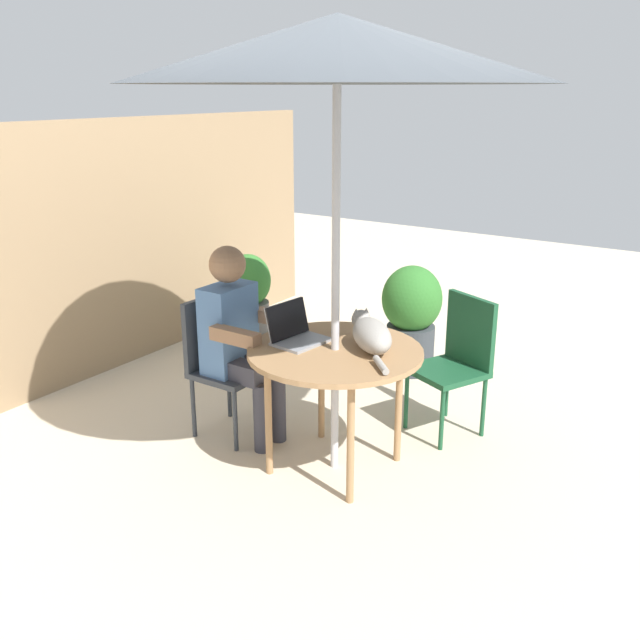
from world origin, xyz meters
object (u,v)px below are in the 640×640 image
object	(u,v)px
person_seated	(238,334)
laptop	(294,330)
patio_table	(335,360)
patio_umbrella	(337,49)
chair_empty	(458,355)
potted_plant_near_fence	(411,315)
chair_occupied	(220,355)
potted_plant_by_chair	(249,299)
cat	(370,334)

from	to	relation	value
person_seated	laptop	xyz separation A→B (m)	(-0.02, -0.43, 0.11)
patio_table	patio_umbrella	xyz separation A→B (m)	(0.00, 0.00, 1.60)
patio_table	chair_empty	world-z (taller)	chair_empty
laptop	potted_plant_near_fence	size ratio (longest dim) A/B	0.40
chair_occupied	person_seated	distance (m)	0.23
chair_occupied	chair_empty	xyz separation A→B (m)	(0.83, -1.23, 0.00)
potted_plant_by_chair	chair_occupied	bearing A→B (deg)	-147.70
laptop	cat	size ratio (longest dim) A/B	0.65
chair_empty	person_seated	world-z (taller)	person_seated
cat	potted_plant_by_chair	distance (m)	2.20
patio_table	patio_umbrella	world-z (taller)	patio_umbrella
patio_table	potted_plant_by_chair	distance (m)	2.11
patio_umbrella	cat	distance (m)	1.47
chair_empty	potted_plant_by_chair	world-z (taller)	chair_empty
chair_empty	potted_plant_by_chair	xyz separation A→B (m)	(0.45, 2.04, -0.08)
patio_umbrella	person_seated	size ratio (longest dim) A/B	2.01
potted_plant_near_fence	potted_plant_by_chair	size ratio (longest dim) A/B	1.04
laptop	patio_umbrella	bearing A→B (deg)	-86.22
patio_umbrella	laptop	size ratio (longest dim) A/B	7.36
chair_empty	laptop	distance (m)	1.10
person_seated	patio_table	bearing A→B (deg)	-90.00
patio_umbrella	cat	bearing A→B (deg)	-53.80
patio_umbrella	chair_occupied	bearing A→B (deg)	90.00
laptop	cat	xyz separation A→B (m)	(0.13, -0.42, 0.02)
chair_occupied	laptop	bearing A→B (deg)	-91.70
patio_table	person_seated	bearing A→B (deg)	90.00
patio_table	cat	xyz separation A→B (m)	(0.11, -0.16, 0.15)
cat	chair_empty	bearing A→B (deg)	-17.39
potted_plant_by_chair	cat	bearing A→B (deg)	-122.76
cat	patio_table	bearing A→B (deg)	126.20
patio_table	chair_empty	bearing A→B (deg)	-24.61
chair_empty	person_seated	xyz separation A→B (m)	(-0.83, 1.07, 0.17)
chair_occupied	cat	bearing A→B (deg)	-83.54
patio_umbrella	person_seated	world-z (taller)	patio_umbrella
person_seated	potted_plant_near_fence	xyz separation A→B (m)	(1.56, -0.39, -0.23)
patio_table	cat	bearing A→B (deg)	-53.80
patio_table	person_seated	world-z (taller)	person_seated
laptop	potted_plant_by_chair	xyz separation A→B (m)	(1.30, 1.40, -0.37)
patio_table	potted_plant_near_fence	distance (m)	1.61
cat	potted_plant_near_fence	xyz separation A→B (m)	(1.45, 0.46, -0.36)
chair_occupied	chair_empty	world-z (taller)	same
chair_occupied	potted_plant_near_fence	size ratio (longest dim) A/B	1.05
chair_occupied	potted_plant_near_fence	world-z (taller)	chair_occupied
patio_table	potted_plant_by_chair	xyz separation A→B (m)	(1.28, 1.66, -0.24)
chair_empty	potted_plant_near_fence	world-z (taller)	chair_empty
chair_empty	cat	xyz separation A→B (m)	(-0.72, 0.22, 0.30)
patio_umbrella	laptop	xyz separation A→B (m)	(-0.02, 0.26, -1.48)
patio_table	potted_plant_by_chair	bearing A→B (deg)	52.32
potted_plant_near_fence	chair_empty	bearing A→B (deg)	-136.92
chair_empty	laptop	world-z (taller)	laptop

